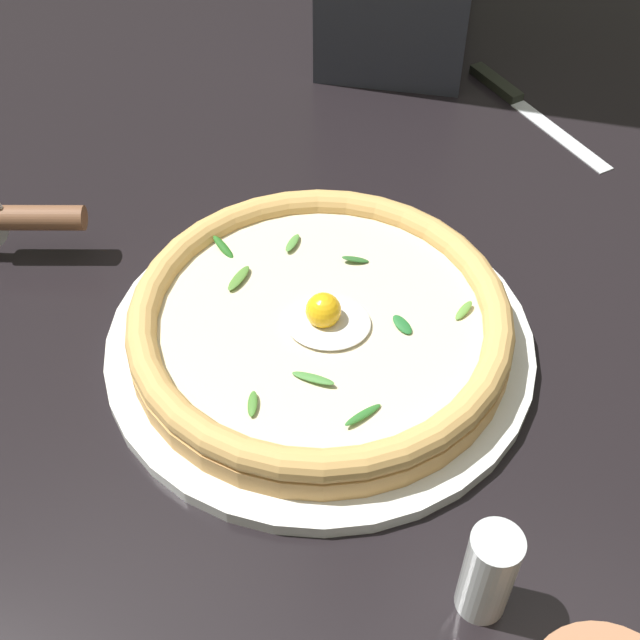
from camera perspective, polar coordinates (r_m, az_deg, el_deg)
ground_plane at (r=0.71m, az=-0.97°, el=-0.11°), size 2.40×2.40×0.03m
pizza_plate at (r=0.67m, az=0.00°, el=-1.52°), size 0.34×0.34×0.01m
pizza at (r=0.65m, az=0.00°, el=-0.09°), size 0.30×0.30×0.05m
pizza_cutter at (r=0.77m, az=-20.49°, el=6.56°), size 0.15×0.04×0.08m
table_knife at (r=0.97m, az=13.29°, el=14.44°), size 0.15×0.18×0.01m
pepper_shaker at (r=0.53m, az=11.43°, el=-16.60°), size 0.03×0.03×0.08m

